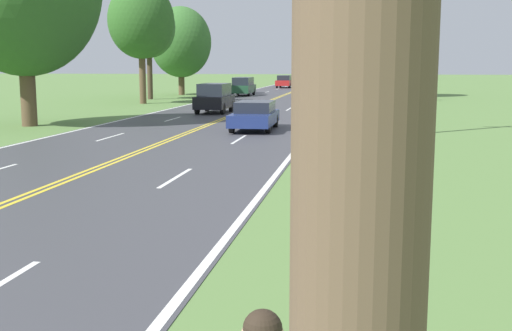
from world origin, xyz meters
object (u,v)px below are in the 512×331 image
at_px(car_dark_green_van_mid_near, 243,86).
at_px(tree_behind_sign, 392,35).
at_px(car_red_sedan_receding, 285,81).
at_px(car_dark_blue_sedan_nearest, 255,115).
at_px(car_champagne_hatchback_mid_far, 327,84).
at_px(tree_mid_treeline, 181,42).
at_px(fire_hydrant, 341,168).
at_px(tree_far_back, 149,27).
at_px(tree_right_cluster, 141,21).
at_px(traffic_sign, 309,100).
at_px(car_black_suv_approaching, 215,98).

bearing_deg(car_dark_green_van_mid_near, tree_behind_sign, -90.58).
bearing_deg(car_red_sedan_receding, car_dark_blue_sedan_nearest, -172.66).
xyz_separation_m(tree_behind_sign, car_champagne_hatchback_mid_far, (-6.65, 13.63, -4.85)).
height_order(car_dark_blue_sedan_nearest, car_red_sedan_receding, car_red_sedan_receding).
bearing_deg(tree_mid_treeline, fire_hydrant, -69.25).
bearing_deg(car_dark_green_van_mid_near, car_red_sedan_receding, -3.63).
xyz_separation_m(tree_far_back, car_red_sedan_receding, (8.32, 29.43, -5.35)).
relative_size(tree_behind_sign, car_red_sedan_receding, 1.94).
bearing_deg(tree_behind_sign, car_dark_blue_sedan_nearest, -103.08).
bearing_deg(tree_behind_sign, car_red_sedan_receding, 119.66).
xyz_separation_m(tree_behind_sign, tree_right_cluster, (-19.37, -13.59, 0.65)).
height_order(fire_hydrant, traffic_sign, traffic_sign).
bearing_deg(car_red_sedan_receding, car_dark_green_van_mid_near, 178.14).
bearing_deg(fire_hydrant, car_champagne_hatchback_mid_far, 93.51).
distance_m(fire_hydrant, tree_mid_treeline, 49.16).
height_order(tree_right_cluster, car_dark_green_van_mid_near, tree_right_cluster).
relative_size(tree_right_cluster, tree_far_back, 1.04).
distance_m(tree_mid_treeline, car_dark_green_van_mid_near, 7.71).
height_order(fire_hydrant, car_red_sedan_receding, car_red_sedan_receding).
xyz_separation_m(car_dark_blue_sedan_nearest, car_black_suv_approaching, (-4.23, 10.01, 0.26)).
relative_size(traffic_sign, tree_far_back, 0.32).
relative_size(tree_far_back, car_dark_blue_sedan_nearest, 1.88).
height_order(tree_right_cluster, car_black_suv_approaching, tree_right_cluster).
relative_size(tree_mid_treeline, car_champagne_hatchback_mid_far, 2.03).
bearing_deg(car_dark_blue_sedan_nearest, traffic_sign, 13.53).
relative_size(fire_hydrant, car_dark_blue_sedan_nearest, 0.15).
relative_size(tree_right_cluster, car_red_sedan_receding, 2.03).
bearing_deg(tree_mid_treeline, car_dark_green_van_mid_near, -6.49).
bearing_deg(car_dark_blue_sedan_nearest, car_red_sedan_receding, -176.06).
xyz_separation_m(fire_hydrant, car_champagne_hatchback_mid_far, (-3.58, 58.46, 0.46)).
relative_size(fire_hydrant, car_dark_green_van_mid_near, 0.15).
bearing_deg(traffic_sign, fire_hydrant, 44.46).
bearing_deg(car_dark_blue_sedan_nearest, tree_behind_sign, 165.51).
relative_size(fire_hydrant, tree_behind_sign, 0.08).
distance_m(tree_mid_treeline, car_red_sedan_receding, 22.95).
height_order(tree_right_cluster, car_dark_blue_sedan_nearest, tree_right_cluster).
bearing_deg(car_dark_blue_sedan_nearest, tree_right_cluster, -148.76).
bearing_deg(tree_mid_treeline, traffic_sign, -70.45).
xyz_separation_m(fire_hydrant, car_dark_green_van_mid_near, (-10.94, 45.02, 0.58)).
height_order(tree_far_back, car_dark_green_van_mid_near, tree_far_back).
distance_m(fire_hydrant, car_red_sedan_receding, 67.53).
bearing_deg(tree_behind_sign, tree_far_back, -160.48).
bearing_deg(car_red_sedan_receding, traffic_sign, -170.71).
xyz_separation_m(tree_far_back, car_dark_green_van_mid_near, (6.86, 7.59, -5.25)).
height_order(tree_mid_treeline, car_champagne_hatchback_mid_far, tree_mid_treeline).
distance_m(car_dark_blue_sedan_nearest, car_dark_green_van_mid_near, 33.01).
xyz_separation_m(car_dark_blue_sedan_nearest, car_champagne_hatchback_mid_far, (0.82, 45.79, 0.11)).
xyz_separation_m(tree_right_cluster, car_black_suv_approaching, (7.67, -8.55, -5.35)).
relative_size(fire_hydrant, traffic_sign, 0.24).
distance_m(fire_hydrant, car_black_suv_approaching, 24.28).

